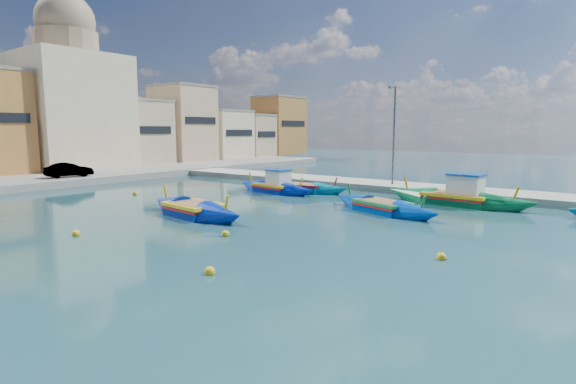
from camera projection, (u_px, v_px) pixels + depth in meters
ground at (348, 251)px, 17.68m from camera, size 160.00×160.00×0.00m
east_quay at (474, 193)px, 31.86m from camera, size 4.00×70.00×0.50m
north_quay at (6, 184)px, 36.75m from camera, size 80.00×8.00×0.60m
north_townhouses at (43, 127)px, 45.78m from camera, size 83.20×7.87×10.19m
church_block at (70, 95)px, 48.31m from camera, size 10.00×10.00×19.10m
quay_street_lamp at (394, 135)px, 34.44m from camera, size 1.18×0.16×8.00m
luzzu_turquoise_cabin at (457, 199)px, 28.41m from camera, size 2.92×9.85×3.12m
luzzu_blue_cabin at (275, 188)px, 34.07m from camera, size 2.78×7.86×2.72m
luzzu_cyan_mid at (303, 189)px, 34.31m from camera, size 2.88×7.70×2.22m
luzzu_green at (194, 211)px, 24.77m from camera, size 3.05×8.34×2.57m
luzzu_blue_south at (382, 208)px, 25.95m from camera, size 4.44×8.27×2.34m
mooring_buoys at (257, 224)px, 22.29m from camera, size 20.15×23.88×0.36m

